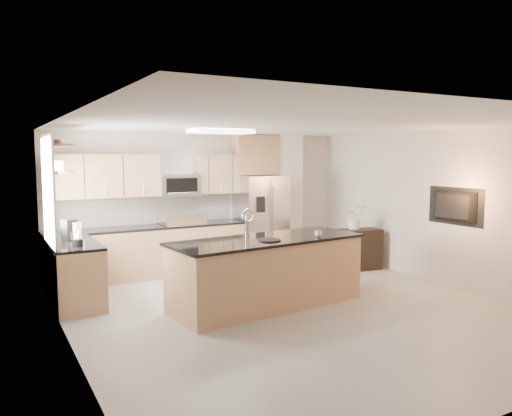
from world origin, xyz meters
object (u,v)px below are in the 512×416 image
refrigerator (261,220)px  blender (77,236)px  island (267,272)px  kettle (79,236)px  flower_vase (355,211)px  platter (269,240)px  microwave (178,185)px  coffee_maker (69,230)px  range (182,248)px  television (452,206)px  credenza (355,250)px  cup (318,234)px  bowl (54,141)px

refrigerator → blender: (-3.73, -1.42, 0.17)m
island → kettle: 2.73m
island → flower_vase: bearing=18.9°
platter → blender: blender is taller
microwave → coffee_maker: 2.40m
blender → island: bearing=-23.7°
coffee_maker → microwave: bearing=26.2°
range → kettle: size_ratio=4.44×
kettle → platter: bearing=-31.7°
platter → television: bearing=-6.9°
microwave → flower_vase: size_ratio=1.09×
television → range: bearing=48.4°
range → flower_vase: flower_vase is taller
credenza → flower_vase: size_ratio=1.39×
cup → kettle: 3.44m
island → range: bearing=92.4°
refrigerator → bowl: bowl is taller
refrigerator → platter: 3.02m
refrigerator → flower_vase: bearing=-44.1°
microwave → kettle: 2.55m
bowl → flower_vase: bearing=-5.3°
refrigerator → bowl: (-3.91, -0.81, 1.49)m
microwave → platter: (0.28, -2.85, -0.63)m
credenza → range: bearing=164.6°
range → microwave: microwave is taller
coffee_maker → bowl: size_ratio=0.83×
refrigerator → blender: bearing=-159.2°
credenza → kettle: bearing=-171.5°
range → television: 4.78m
platter → television: 3.28m
platter → bowl: bearing=143.4°
bowl → refrigerator: bearing=11.6°
credenza → platter: 3.10m
island → coffee_maker: bearing=140.8°
platter → refrigerator: bearing=62.7°
platter → kettle: (-2.30, 1.42, 0.03)m
blender → kettle: size_ratio=1.31×
blender → kettle: blender is taller
microwave → flower_vase: 3.36m
television → microwave: bearing=47.2°
blender → flower_vase: bearing=1.5°
platter → coffee_maker: coffee_maker is taller
microwave → flower_vase: bearing=-26.0°
kettle → flower_vase: 5.01m
refrigerator → island: 2.84m
refrigerator → credenza: size_ratio=1.83×
microwave → refrigerator: (1.66, -0.17, -0.74)m
refrigerator → platter: refrigerator is taller
microwave → credenza: 3.57m
credenza → television: (0.52, -1.75, 0.96)m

